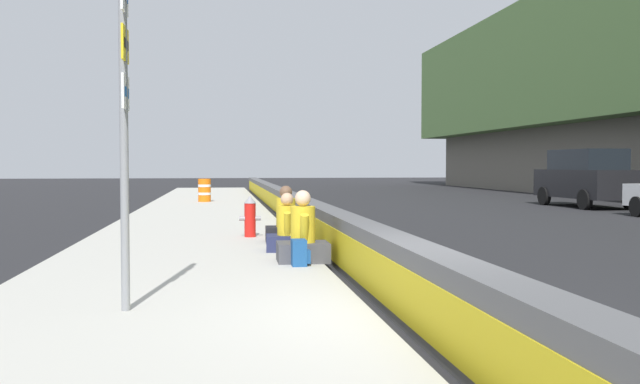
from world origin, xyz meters
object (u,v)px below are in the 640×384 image
(fire_hydrant, at_px, (250,216))
(seated_person_foreground, at_px, (303,239))
(construction_barrel, at_px, (204,190))
(route_sign_post, at_px, (124,112))
(seated_person_rear, at_px, (286,224))
(backpack, at_px, (300,253))
(parked_car_fourth, at_px, (586,177))
(seated_person_middle, at_px, (287,233))

(fire_hydrant, xyz_separation_m, seated_person_foreground, (-3.91, -0.67, -0.09))
(seated_person_foreground, xyz_separation_m, construction_barrel, (18.34, 1.95, 0.12))
(route_sign_post, xyz_separation_m, seated_person_rear, (6.30, -2.28, -1.74))
(backpack, distance_m, parked_car_fourth, 20.05)
(seated_person_middle, bearing_deg, fire_hydrant, 12.68)
(construction_barrel, relative_size, parked_car_fourth, 0.20)
(seated_person_rear, xyz_separation_m, parked_car_fourth, (11.89, -12.97, 0.69))
(parked_car_fourth, bearing_deg, seated_person_middle, 135.48)
(parked_car_fourth, bearing_deg, construction_barrel, 76.44)
(seated_person_rear, bearing_deg, parked_car_fourth, -47.49)
(seated_person_rear, relative_size, parked_car_fourth, 0.23)
(construction_barrel, bearing_deg, route_sign_post, 179.11)
(fire_hydrant, relative_size, seated_person_rear, 0.78)
(fire_hydrant, xyz_separation_m, parked_car_fourth, (10.82, -13.64, 0.60))
(backpack, xyz_separation_m, parked_car_fourth, (15.19, -13.07, 0.85))
(seated_person_rear, distance_m, backpack, 3.30)
(route_sign_post, height_order, construction_barrel, route_sign_post)
(parked_car_fourth, bearing_deg, fire_hydrant, 128.44)
(seated_person_foreground, bearing_deg, backpack, 166.97)
(fire_hydrant, height_order, parked_car_fourth, parked_car_fourth)
(backpack, bearing_deg, construction_barrel, 5.61)
(seated_person_middle, bearing_deg, backpack, -179.66)
(construction_barrel, bearing_deg, parked_car_fourth, -103.56)
(route_sign_post, height_order, backpack, route_sign_post)
(seated_person_middle, xyz_separation_m, backpack, (-1.89, -0.01, -0.13))
(seated_person_foreground, height_order, seated_person_middle, seated_person_foreground)
(fire_hydrant, height_order, seated_person_rear, seated_person_rear)
(seated_person_foreground, xyz_separation_m, parked_car_fourth, (14.74, -12.96, 0.69))
(fire_hydrant, bearing_deg, parked_car_fourth, -51.56)
(parked_car_fourth, bearing_deg, backpack, 139.29)
(route_sign_post, distance_m, fire_hydrant, 7.71)
(route_sign_post, relative_size, fire_hydrant, 4.09)
(seated_person_foreground, xyz_separation_m, seated_person_rear, (2.85, 0.00, -0.00))
(backpack, bearing_deg, parked_car_fourth, -40.71)
(seated_person_foreground, distance_m, seated_person_middle, 1.44)
(route_sign_post, height_order, seated_person_middle, route_sign_post)
(route_sign_post, height_order, parked_car_fourth, route_sign_post)
(construction_barrel, height_order, parked_car_fourth, parked_car_fourth)
(seated_person_middle, distance_m, construction_barrel, 17.00)
(seated_person_middle, relative_size, seated_person_rear, 0.92)
(fire_hydrant, bearing_deg, seated_person_foreground, -170.25)
(seated_person_foreground, distance_m, backpack, 0.49)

